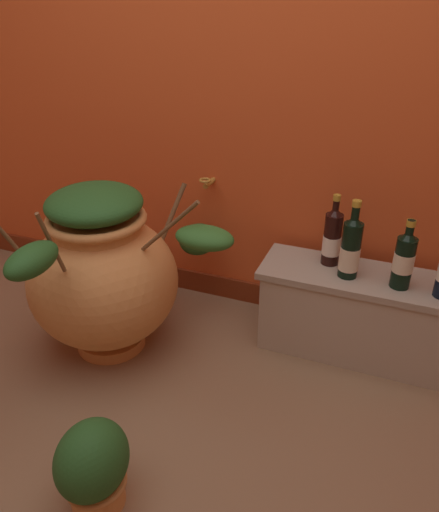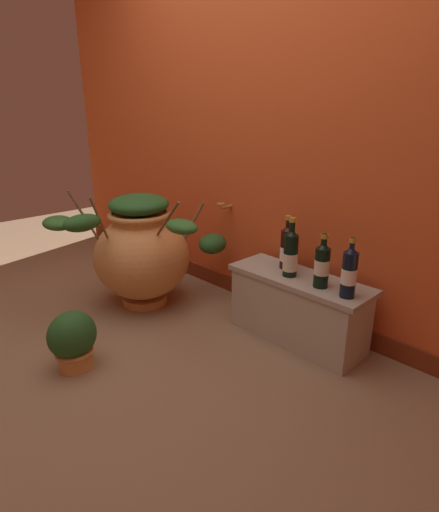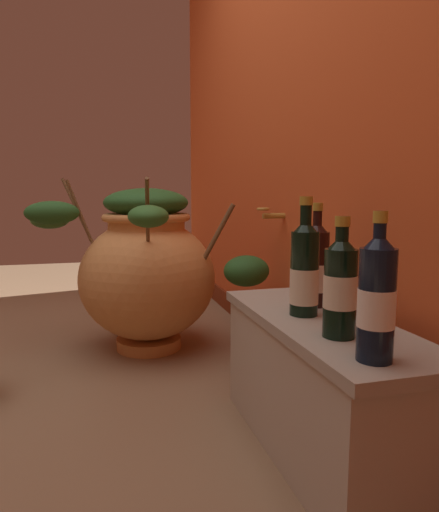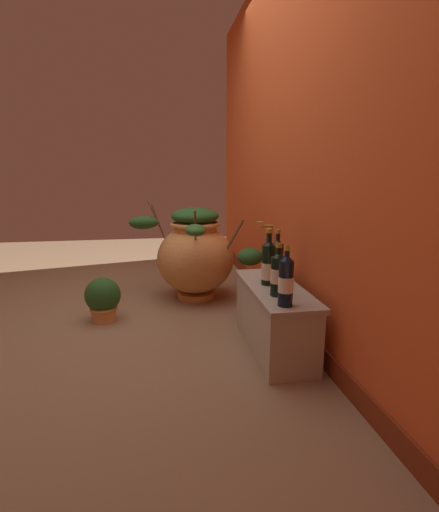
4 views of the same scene
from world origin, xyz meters
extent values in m
plane|color=#896B4C|center=(0.00, 0.00, 0.00)|extent=(7.00, 7.00, 0.00)
cube|color=#D15123|center=(0.00, 1.20, 1.30)|extent=(4.40, 0.20, 2.60)
cube|color=maroon|center=(0.00, 1.10, 0.06)|extent=(4.40, 0.02, 0.12)
cylinder|color=#B28433|center=(-0.21, 1.05, 0.64)|extent=(0.02, 0.10, 0.02)
torus|color=#B28433|center=(-0.21, 1.00, 0.67)|extent=(0.06, 0.06, 0.01)
cylinder|color=#D68E4C|center=(-0.49, 0.53, 0.03)|extent=(0.31, 0.31, 0.05)
ellipsoid|color=#D68E4C|center=(-0.49, 0.53, 0.34)|extent=(0.64, 0.64, 0.57)
cylinder|color=#D68E4C|center=(-0.49, 0.53, 0.58)|extent=(0.35, 0.35, 0.09)
torus|color=#D68E4C|center=(-0.49, 0.53, 0.63)|extent=(0.41, 0.41, 0.04)
cylinder|color=brown|center=(-0.15, 0.49, 0.66)|extent=(0.28, 0.04, 0.27)
ellipsoid|color=#2D6628|center=(0.01, 0.48, 0.66)|extent=(0.22, 0.15, 0.08)
cylinder|color=brown|center=(-0.65, 0.22, 0.64)|extent=(0.09, 0.16, 0.35)
ellipsoid|color=#2D6628|center=(-0.72, 0.08, 0.61)|extent=(0.23, 0.18, 0.09)
cylinder|color=brown|center=(-0.30, 0.81, 0.54)|extent=(0.11, 0.17, 0.33)
ellipsoid|color=#235623|center=(-0.22, 0.93, 0.40)|extent=(0.18, 0.20, 0.14)
cylinder|color=brown|center=(-0.47, 0.23, 0.66)|extent=(0.02, 0.11, 0.27)
ellipsoid|color=#235623|center=(-0.46, 0.12, 0.66)|extent=(0.12, 0.23, 0.10)
ellipsoid|color=#235623|center=(-0.49, 0.53, 0.70)|extent=(0.39, 0.39, 0.13)
cube|color=#B2A893|center=(0.54, 0.89, 0.20)|extent=(0.78, 0.29, 0.39)
cube|color=#A09785|center=(0.54, 0.89, 0.38)|extent=(0.83, 0.30, 0.03)
cylinder|color=black|center=(0.69, 0.85, 0.50)|extent=(0.08, 0.08, 0.21)
cone|color=black|center=(0.69, 0.85, 0.62)|extent=(0.08, 0.08, 0.04)
cylinder|color=black|center=(0.69, 0.85, 0.64)|extent=(0.03, 0.03, 0.08)
cylinder|color=#B7932D|center=(0.69, 0.85, 0.67)|extent=(0.04, 0.04, 0.02)
cylinder|color=beige|center=(0.69, 0.85, 0.50)|extent=(0.08, 0.08, 0.08)
cylinder|color=black|center=(0.49, 0.86, 0.51)|extent=(0.08, 0.08, 0.24)
cone|color=black|center=(0.49, 0.86, 0.64)|extent=(0.08, 0.08, 0.04)
cylinder|color=black|center=(0.49, 0.86, 0.68)|extent=(0.03, 0.03, 0.10)
cylinder|color=#B7932D|center=(0.49, 0.86, 0.72)|extent=(0.04, 0.04, 0.02)
cylinder|color=beige|center=(0.49, 0.86, 0.48)|extent=(0.08, 0.08, 0.10)
cylinder|color=black|center=(0.40, 0.94, 0.51)|extent=(0.08, 0.08, 0.23)
cone|color=black|center=(0.40, 0.94, 0.63)|extent=(0.08, 0.08, 0.04)
cylinder|color=black|center=(0.40, 0.94, 0.67)|extent=(0.03, 0.03, 0.09)
cylinder|color=#B7932D|center=(0.40, 0.94, 0.70)|extent=(0.03, 0.03, 0.02)
cylinder|color=white|center=(0.40, 0.94, 0.48)|extent=(0.08, 0.08, 0.08)
cylinder|color=black|center=(0.86, 0.84, 0.51)|extent=(0.07, 0.07, 0.23)
cone|color=black|center=(0.86, 0.84, 0.64)|extent=(0.07, 0.07, 0.04)
cylinder|color=black|center=(0.86, 0.84, 0.66)|extent=(0.03, 0.03, 0.07)
cylinder|color=#B7932D|center=(0.86, 0.84, 0.69)|extent=(0.03, 0.03, 0.02)
cylinder|color=white|center=(0.86, 0.84, 0.50)|extent=(0.08, 0.08, 0.08)
cylinder|color=#D68E4C|center=(-0.09, -0.18, 0.05)|extent=(0.17, 0.17, 0.10)
torus|color=#C58346|center=(-0.09, -0.18, 0.09)|extent=(0.19, 0.19, 0.02)
ellipsoid|color=#235623|center=(-0.09, -0.18, 0.19)|extent=(0.22, 0.25, 0.25)
camera|label=1|loc=(0.65, -1.01, 1.46)|focal=35.15mm
camera|label=2|loc=(1.78, -0.94, 1.28)|focal=29.25mm
camera|label=3|loc=(1.64, 0.29, 0.73)|focal=31.80mm
camera|label=4|loc=(2.59, 0.22, 1.05)|focal=26.65mm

